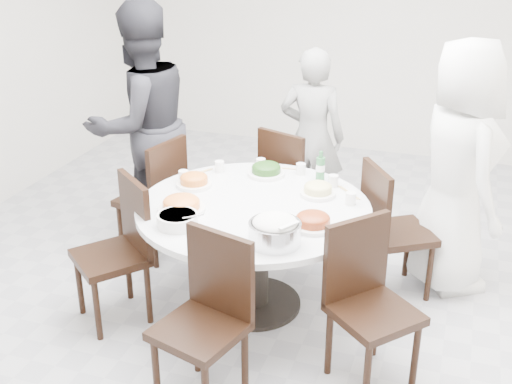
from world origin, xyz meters
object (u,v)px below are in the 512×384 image
(chair_nw, at_px, (150,197))
(beverage_bottle, at_px, (321,166))
(chair_sw, at_px, (110,254))
(diner_right, at_px, (457,168))
(soup_bowl, at_px, (178,220))
(diner_middle, at_px, (312,137))
(dining_table, at_px, (254,256))
(chair_s, at_px, (199,327))
(chair_ne, at_px, (399,230))
(chair_se, at_px, (375,310))
(diner_left, at_px, (142,125))
(chair_n, at_px, (295,184))
(rice_bowl, at_px, (275,233))

(chair_nw, distance_m, beverage_bottle, 1.35)
(chair_sw, height_order, diner_right, diner_right)
(soup_bowl, bearing_deg, diner_middle, 79.02)
(dining_table, height_order, chair_s, chair_s)
(chair_s, bearing_deg, chair_ne, 75.66)
(chair_nw, bearing_deg, soup_bowl, 50.39)
(chair_ne, relative_size, chair_se, 1.00)
(chair_sw, relative_size, diner_right, 0.54)
(chair_nw, height_order, soup_bowl, chair_nw)
(dining_table, distance_m, chair_ne, 1.01)
(diner_right, bearing_deg, chair_s, 116.52)
(dining_table, height_order, diner_middle, diner_middle)
(chair_se, height_order, diner_left, diner_left)
(chair_s, height_order, beverage_bottle, beverage_bottle)
(chair_ne, relative_size, soup_bowl, 3.84)
(chair_n, xyz_separation_m, soup_bowl, (-0.32, -1.47, 0.31))
(chair_se, relative_size, beverage_bottle, 4.45)
(dining_table, relative_size, beverage_bottle, 7.03)
(chair_se, bearing_deg, diner_middle, 64.98)
(chair_s, bearing_deg, beverage_bottle, 95.57)
(dining_table, height_order, chair_nw, chair_nw)
(chair_s, distance_m, beverage_bottle, 1.57)
(chair_ne, distance_m, diner_middle, 1.30)
(dining_table, xyz_separation_m, diner_middle, (0.03, 1.43, 0.37))
(chair_sw, relative_size, diner_left, 0.50)
(chair_s, height_order, rice_bowl, chair_s)
(chair_n, xyz_separation_m, chair_s, (0.04, -2.01, 0.00))
(chair_ne, bearing_deg, diner_right, -84.73)
(dining_table, relative_size, diner_right, 0.86)
(chair_sw, distance_m, chair_s, 0.99)
(chair_ne, height_order, soup_bowl, chair_ne)
(chair_n, bearing_deg, diner_middle, -74.74)
(chair_nw, xyz_separation_m, beverage_bottle, (1.29, 0.09, 0.38))
(chair_n, distance_m, chair_nw, 1.14)
(chair_nw, distance_m, soup_bowl, 1.13)
(chair_ne, relative_size, chair_n, 1.00)
(chair_nw, relative_size, beverage_bottle, 4.45)
(chair_ne, xyz_separation_m, chair_nw, (-1.86, -0.04, 0.00))
(chair_n, bearing_deg, diner_right, -173.39)
(chair_se, bearing_deg, chair_nw, 104.07)
(diner_middle, distance_m, rice_bowl, 1.89)
(diner_right, bearing_deg, diner_left, 61.69)
(diner_right, bearing_deg, chair_sw, 91.32)
(chair_sw, xyz_separation_m, beverage_bottle, (1.12, 0.97, 0.38))
(chair_sw, distance_m, rice_bowl, 1.15)
(chair_s, distance_m, diner_middle, 2.40)
(diner_left, xyz_separation_m, rice_bowl, (1.44, -1.16, -0.13))
(dining_table, distance_m, diner_middle, 1.47)
(chair_n, distance_m, chair_sw, 1.68)
(chair_n, bearing_deg, chair_nw, 52.66)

